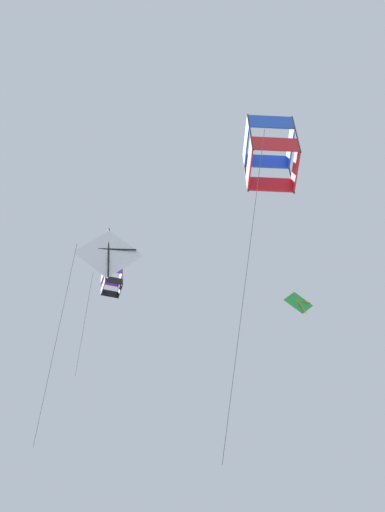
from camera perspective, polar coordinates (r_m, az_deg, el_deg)
The scene contains 4 objects.
kite_box_highest at distance 23.99m, azimuth 5.28°, elevation 6.90°, with size 2.89×2.45×10.44m.
kite_diamond_mid_left at distance 30.23m, azimuth -5.72°, elevation 0.14°, with size 3.19×2.90×8.60m.
kite_box_low_drifter at distance 36.31m, azimuth -5.49°, elevation -1.74°, with size 2.21×2.02×5.00m.
kite_diamond_upper_right at distance 34.35m, azimuth 7.16°, elevation -3.15°, with size 1.13×0.80×1.43m.
Camera 1 is at (19.56, 13.98, 16.74)m, focal length 59.25 mm.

